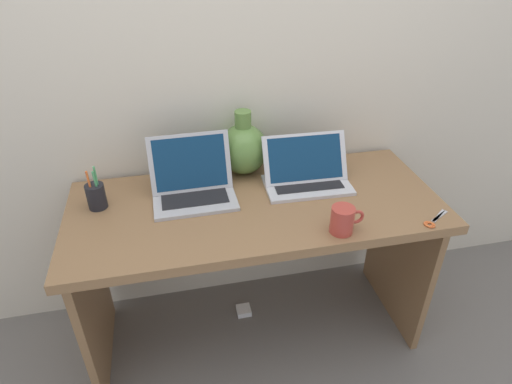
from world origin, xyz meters
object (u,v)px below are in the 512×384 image
(coffee_mug, at_px, (343,220))
(laptop_left, at_px, (193,181))
(pen_cup, at_px, (96,196))
(power_brick, at_px, (244,310))
(scissors, at_px, (433,221))
(laptop_right, at_px, (306,172))
(green_vase, at_px, (243,148))

(coffee_mug, bearing_deg, laptop_left, 144.51)
(pen_cup, relative_size, power_brick, 2.58)
(coffee_mug, relative_size, scissors, 0.93)
(laptop_right, distance_m, scissors, 0.53)
(pen_cup, height_order, power_brick, pen_cup)
(coffee_mug, bearing_deg, scissors, -3.29)
(green_vase, distance_m, power_brick, 0.87)
(laptop_left, height_order, green_vase, green_vase)
(green_vase, bearing_deg, coffee_mug, -62.44)
(laptop_right, distance_m, power_brick, 0.84)
(laptop_left, bearing_deg, laptop_right, -1.41)
(coffee_mug, bearing_deg, green_vase, 117.56)
(green_vase, bearing_deg, laptop_left, -148.16)
(coffee_mug, height_order, scissors, coffee_mug)
(laptop_right, xyz_separation_m, power_brick, (-0.28, 0.02, -0.79))
(coffee_mug, height_order, pen_cup, pen_cup)
(green_vase, height_order, scissors, green_vase)
(pen_cup, bearing_deg, scissors, -16.64)
(laptop_left, xyz_separation_m, pen_cup, (-0.37, -0.01, -0.01))
(laptop_right, relative_size, pen_cup, 2.01)
(laptop_right, height_order, pen_cup, laptop_right)
(coffee_mug, height_order, power_brick, coffee_mug)
(laptop_left, bearing_deg, green_vase, 31.84)
(laptop_right, relative_size, green_vase, 1.27)
(green_vase, bearing_deg, laptop_right, -33.80)
(coffee_mug, relative_size, pen_cup, 0.69)
(laptop_left, relative_size, laptop_right, 0.91)
(green_vase, height_order, coffee_mug, green_vase)
(laptop_right, distance_m, pen_cup, 0.85)
(coffee_mug, bearing_deg, laptop_right, 94.26)
(laptop_right, bearing_deg, green_vase, 146.20)
(green_vase, distance_m, scissors, 0.82)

